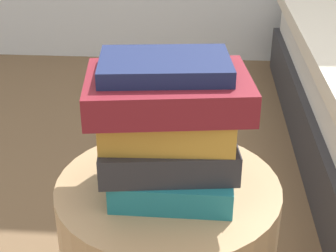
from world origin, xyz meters
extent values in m
cube|color=#1E727F|center=(0.01, -0.01, 0.47)|extent=(0.23, 0.20, 0.05)
cube|color=#28282D|center=(0.00, -0.01, 0.52)|extent=(0.27, 0.20, 0.06)
cube|color=#B7842D|center=(0.00, 0.00, 0.58)|extent=(0.25, 0.19, 0.06)
cube|color=maroon|center=(0.00, 0.00, 0.64)|extent=(0.32, 0.24, 0.06)
cube|color=#19234C|center=(-0.01, 0.01, 0.69)|extent=(0.25, 0.18, 0.03)
camera|label=1|loc=(0.06, -0.86, 1.02)|focal=54.98mm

